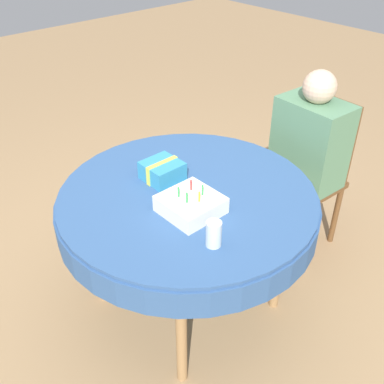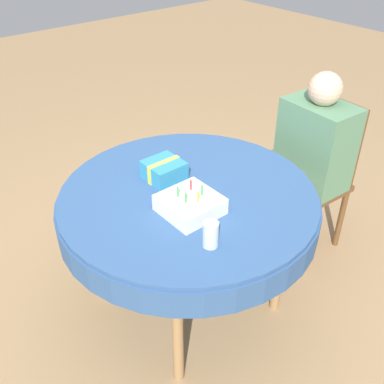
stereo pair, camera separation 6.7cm
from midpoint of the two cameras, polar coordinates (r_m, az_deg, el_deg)
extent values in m
plane|color=#A37F56|center=(2.62, 0.34, -13.64)|extent=(12.00, 12.00, 0.00)
cylinder|color=#335689|center=(2.14, 0.41, -0.30)|extent=(1.23, 1.23, 0.02)
cylinder|color=#335689|center=(2.18, 0.40, -1.97)|extent=(1.25, 1.25, 0.13)
cylinder|color=#A37A4C|center=(2.44, -10.96, -6.90)|extent=(0.05, 0.05, 0.73)
cylinder|color=#A37A4C|center=(2.04, -0.87, -16.77)|extent=(0.05, 0.05, 0.73)
cylinder|color=#A37A4C|center=(2.74, 1.25, -1.05)|extent=(0.05, 0.05, 0.73)
cylinder|color=#A37A4C|center=(2.39, 12.03, -8.30)|extent=(0.05, 0.05, 0.73)
cube|color=brown|center=(2.83, 15.24, 0.88)|extent=(0.41, 0.41, 0.04)
cube|color=brown|center=(2.83, 18.37, 6.44)|extent=(0.35, 0.05, 0.49)
cylinder|color=brown|center=(2.94, 10.08, -2.47)|extent=(0.04, 0.04, 0.43)
cylinder|color=brown|center=(2.78, 14.85, -5.72)|extent=(0.04, 0.04, 0.43)
cylinder|color=brown|center=(3.15, 14.34, -0.32)|extent=(0.04, 0.04, 0.43)
cylinder|color=brown|center=(3.00, 18.98, -3.20)|extent=(0.04, 0.04, 0.43)
cylinder|color=#DBB293|center=(2.89, 10.81, -2.91)|extent=(0.09, 0.09, 0.46)
cylinder|color=#DBB293|center=(2.79, 13.72, -4.89)|extent=(0.09, 0.09, 0.46)
cube|color=#568460|center=(2.70, 16.10, 5.74)|extent=(0.42, 0.28, 0.51)
sphere|color=#DBB293|center=(2.56, 17.32, 12.40)|extent=(0.19, 0.19, 0.19)
cube|color=white|center=(1.99, 0.72, -1.60)|extent=(0.24, 0.24, 0.08)
cylinder|color=gold|center=(1.92, 1.79, -0.63)|extent=(0.01, 0.01, 0.05)
cylinder|color=green|center=(1.96, 2.25, 0.20)|extent=(0.01, 0.01, 0.05)
cylinder|color=red|center=(2.00, 0.81, 0.88)|extent=(0.01, 0.01, 0.05)
cylinder|color=green|center=(1.95, -0.83, 0.03)|extent=(0.01, 0.01, 0.05)
cylinder|color=green|center=(1.92, 0.20, -0.72)|extent=(0.01, 0.01, 0.05)
cylinder|color=silver|center=(1.80, 3.46, -5.39)|extent=(0.06, 0.06, 0.11)
cube|color=teal|center=(2.21, -2.72, 2.77)|extent=(0.17, 0.17, 0.09)
cube|color=#EAE54C|center=(2.21, -2.72, 2.77)|extent=(0.03, 0.18, 0.10)
camera|label=1|loc=(0.03, -89.06, 0.64)|focal=42.00mm
camera|label=2|loc=(0.03, 90.94, -0.64)|focal=42.00mm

